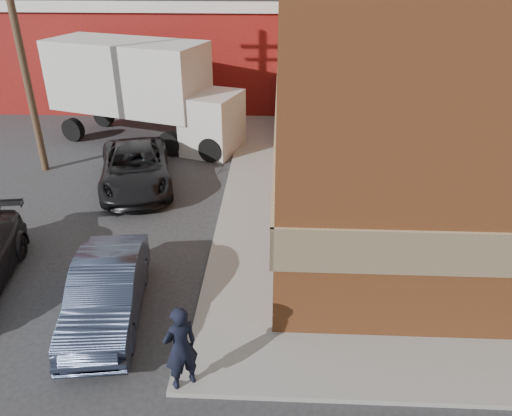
% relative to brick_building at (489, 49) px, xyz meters
% --- Properties ---
extents(ground, '(90.00, 90.00, 0.00)m').
position_rel_brick_building_xyz_m(ground, '(-8.50, -9.00, -4.68)').
color(ground, '#28282B').
rests_on(ground, ground).
extents(brick_building, '(14.25, 18.25, 9.36)m').
position_rel_brick_building_xyz_m(brick_building, '(0.00, 0.00, 0.00)').
color(brick_building, '#984F27').
rests_on(brick_building, ground).
extents(sidewalk_west, '(1.80, 18.00, 0.12)m').
position_rel_brick_building_xyz_m(sidewalk_west, '(-7.90, 0.00, -4.62)').
color(sidewalk_west, gray).
rests_on(sidewalk_west, ground).
extents(warehouse, '(16.30, 8.30, 5.60)m').
position_rel_brick_building_xyz_m(warehouse, '(-14.50, 11.00, -1.87)').
color(warehouse, maroon).
rests_on(warehouse, ground).
extents(utility_pole, '(2.00, 0.26, 9.00)m').
position_rel_brick_building_xyz_m(utility_pole, '(-16.00, 0.00, 0.06)').
color(utility_pole, '#4F3A27').
rests_on(utility_pole, ground).
extents(man, '(0.81, 0.75, 1.85)m').
position_rel_brick_building_xyz_m(man, '(-8.70, -10.55, -3.64)').
color(man, black).
rests_on(man, sidewalk_south).
extents(sedan, '(2.02, 4.39, 1.39)m').
position_rel_brick_building_xyz_m(sedan, '(-10.80, -8.50, -3.99)').
color(sedan, '#2D364C').
rests_on(sedan, ground).
extents(suv_a, '(3.66, 5.62, 1.44)m').
position_rel_brick_building_xyz_m(suv_a, '(-12.03, -1.33, -3.96)').
color(suv_a, black).
rests_on(suv_a, ground).
extents(box_truck, '(9.05, 5.18, 4.29)m').
position_rel_brick_building_xyz_m(box_truck, '(-12.61, 3.32, -2.21)').
color(box_truck, silver).
rests_on(box_truck, ground).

